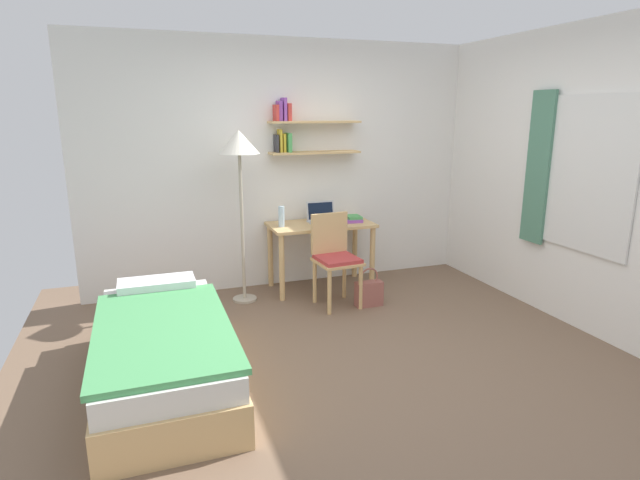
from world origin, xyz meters
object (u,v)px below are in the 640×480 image
(bed, at_px, (164,352))
(water_bottle, at_px, (281,216))
(laptop, at_px, (322,217))
(book_stack, at_px, (353,219))
(standing_lamp, at_px, (239,152))
(desk_chair, at_px, (335,255))
(handbag, at_px, (369,293))
(desk, at_px, (321,235))

(bed, bearing_deg, water_bottle, 50.11)
(bed, distance_m, laptop, 2.44)
(laptop, bearing_deg, book_stack, -14.94)
(standing_lamp, height_order, water_bottle, standing_lamp)
(bed, height_order, book_stack, book_stack)
(bed, distance_m, standing_lamp, 2.09)
(desk_chair, relative_size, laptop, 2.86)
(standing_lamp, bearing_deg, water_bottle, 11.74)
(standing_lamp, bearing_deg, bed, -120.62)
(handbag, bearing_deg, desk_chair, 150.56)
(bed, relative_size, book_stack, 7.53)
(desk, bearing_deg, bed, -137.91)
(desk_chair, bearing_deg, laptop, 82.83)
(bed, distance_m, handbag, 2.16)
(laptop, height_order, handbag, laptop)
(desk, distance_m, book_stack, 0.39)
(book_stack, height_order, handbag, book_stack)
(water_bottle, distance_m, book_stack, 0.80)
(laptop, relative_size, water_bottle, 1.47)
(book_stack, bearing_deg, bed, -143.50)
(standing_lamp, relative_size, handbag, 4.35)
(handbag, bearing_deg, laptop, 106.88)
(desk_chair, distance_m, book_stack, 0.67)
(bed, height_order, laptop, laptop)
(bed, height_order, handbag, bed)
(standing_lamp, xyz_separation_m, laptop, (0.90, 0.18, -0.72))
(laptop, xyz_separation_m, book_stack, (0.32, -0.09, -0.03))
(laptop, distance_m, water_bottle, 0.48)
(bed, bearing_deg, desk, 42.09)
(desk_chair, xyz_separation_m, book_stack, (0.39, 0.49, 0.24))
(water_bottle, bearing_deg, desk, 2.48)
(bed, xyz_separation_m, desk_chair, (1.68, 1.04, 0.26))
(desk, bearing_deg, water_bottle, -177.52)
(desk_chair, bearing_deg, book_stack, 51.25)
(standing_lamp, relative_size, water_bottle, 7.93)
(standing_lamp, xyz_separation_m, book_stack, (1.22, 0.09, -0.75))
(desk_chair, xyz_separation_m, water_bottle, (-0.40, 0.49, 0.32))
(bed, bearing_deg, standing_lamp, 59.38)
(desk_chair, relative_size, handbag, 2.30)
(desk_chair, bearing_deg, handbag, -29.44)
(bed, relative_size, handbag, 4.81)
(bed, xyz_separation_m, handbag, (1.98, 0.88, -0.10))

